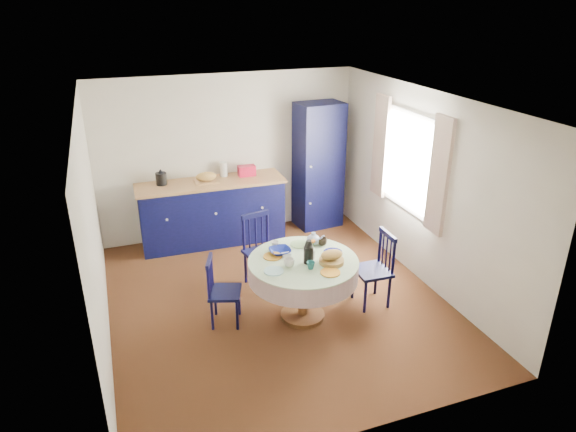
% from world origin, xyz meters
% --- Properties ---
extents(floor, '(4.50, 4.50, 0.00)m').
position_xyz_m(floor, '(0.00, 0.00, 0.00)').
color(floor, black).
rests_on(floor, ground).
extents(ceiling, '(4.50, 4.50, 0.00)m').
position_xyz_m(ceiling, '(0.00, 0.00, 2.50)').
color(ceiling, white).
rests_on(ceiling, wall_back).
extents(wall_back, '(4.00, 0.02, 2.50)m').
position_xyz_m(wall_back, '(0.00, 2.25, 1.25)').
color(wall_back, silver).
rests_on(wall_back, floor).
extents(wall_left, '(0.02, 4.50, 2.50)m').
position_xyz_m(wall_left, '(-2.00, 0.00, 1.25)').
color(wall_left, silver).
rests_on(wall_left, floor).
extents(wall_right, '(0.02, 4.50, 2.50)m').
position_xyz_m(wall_right, '(2.00, 0.00, 1.25)').
color(wall_right, silver).
rests_on(wall_right, floor).
extents(window, '(0.10, 1.74, 1.45)m').
position_xyz_m(window, '(1.95, 0.30, 1.52)').
color(window, white).
rests_on(window, wall_right).
extents(kitchen_counter, '(2.22, 0.74, 1.22)m').
position_xyz_m(kitchen_counter, '(-0.37, 1.96, 0.50)').
color(kitchen_counter, black).
rests_on(kitchen_counter, floor).
extents(pantry_cabinet, '(0.75, 0.57, 2.02)m').
position_xyz_m(pantry_cabinet, '(1.40, 2.00, 1.01)').
color(pantry_cabinet, black).
rests_on(pantry_cabinet, floor).
extents(dining_table, '(1.26, 1.26, 1.04)m').
position_xyz_m(dining_table, '(0.19, -0.44, 0.64)').
color(dining_table, '#4E2716').
rests_on(dining_table, floor).
extents(chair_left, '(0.46, 0.47, 0.83)m').
position_xyz_m(chair_left, '(-0.73, -0.22, 0.42)').
color(chair_left, black).
rests_on(chair_left, floor).
extents(chair_far, '(0.50, 0.48, 0.97)m').
position_xyz_m(chair_far, '(-0.04, 0.47, 0.49)').
color(chair_far, black).
rests_on(chair_far, floor).
extents(chair_right, '(0.41, 0.43, 0.94)m').
position_xyz_m(chair_right, '(1.12, -0.44, 0.48)').
color(chair_right, black).
rests_on(chair_right, floor).
extents(mug_a, '(0.12, 0.12, 0.09)m').
position_xyz_m(mug_a, '(-0.02, -0.52, 0.81)').
color(mug_a, silver).
rests_on(mug_a, dining_table).
extents(mug_b, '(0.09, 0.09, 0.09)m').
position_xyz_m(mug_b, '(0.18, -0.65, 0.81)').
color(mug_b, '#266F6C').
rests_on(mug_b, dining_table).
extents(mug_c, '(0.11, 0.11, 0.09)m').
position_xyz_m(mug_c, '(0.54, -0.16, 0.81)').
color(mug_c, black).
rests_on(mug_c, dining_table).
extents(mug_d, '(0.09, 0.09, 0.09)m').
position_xyz_m(mug_d, '(-0.02, -0.04, 0.81)').
color(mug_d, silver).
rests_on(mug_d, dining_table).
extents(cobalt_bowl, '(0.25, 0.25, 0.06)m').
position_xyz_m(cobalt_bowl, '(-0.02, -0.20, 0.79)').
color(cobalt_bowl, navy).
rests_on(cobalt_bowl, dining_table).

